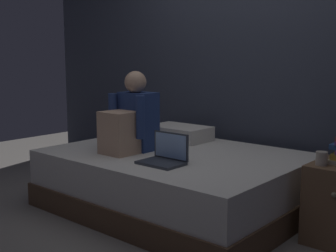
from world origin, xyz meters
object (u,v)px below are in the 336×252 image
object	(u,v)px
bed	(176,181)
mug	(322,158)
person_sitting	(131,121)
pillow	(179,133)
laptop	(165,156)

from	to	relation	value
bed	mug	size ratio (longest dim) A/B	22.22
person_sitting	pillow	bearing A→B (deg)	91.69
mug	bed	bearing A→B (deg)	-175.68
bed	person_sitting	bearing A→B (deg)	-147.13
bed	mug	distance (m)	1.22
laptop	mug	size ratio (longest dim) A/B	3.56
laptop	mug	world-z (taller)	laptop
pillow	mug	bearing A→B (deg)	-13.55
bed	pillow	xyz separation A→B (m)	(-0.33, 0.45, 0.30)
person_sitting	laptop	distance (m)	0.55
mug	pillow	bearing A→B (deg)	166.45
mug	person_sitting	bearing A→B (deg)	-168.94
laptop	person_sitting	bearing A→B (deg)	164.33
bed	mug	world-z (taller)	mug
person_sitting	pillow	size ratio (longest dim) A/B	1.17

